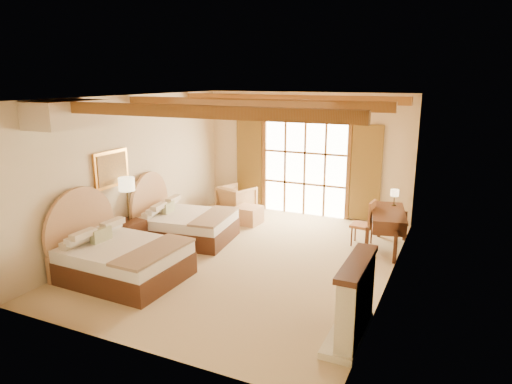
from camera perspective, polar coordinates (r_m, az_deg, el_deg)
The scene contains 19 objects.
floor at distance 9.32m, azimuth -1.02°, elevation -8.27°, with size 7.00×7.00×0.00m, color tan.
wall_back at distance 12.03m, azimuth 6.24°, elevation 4.69°, with size 5.50×5.50×0.00m, color beige.
wall_left at distance 10.32m, azimuth -14.96°, elevation 2.73°, with size 7.00×7.00×0.00m, color beige.
wall_right at distance 8.06m, azimuth 16.81°, elevation -0.49°, with size 7.00×7.00×0.00m, color beige.
ceiling at distance 8.63m, azimuth -1.11°, elevation 11.79°, with size 7.00×7.00×0.00m, color #AB6B3B.
ceiling_beams at distance 8.64m, azimuth -1.11°, elevation 10.99°, with size 5.39×4.60×0.18m, color brown, non-canonical shape.
french_doors at distance 12.04m, azimuth 6.11°, elevation 3.00°, with size 3.95×0.08×2.60m.
fireplace at distance 6.61m, azimuth 12.17°, elevation -13.56°, with size 0.46×1.40×1.16m.
painting at distance 9.71m, azimuth -17.61°, elevation 2.76°, with size 0.06×0.95×0.75m.
canopy_valance at distance 8.46m, azimuth -22.39°, elevation 9.01°, with size 0.70×1.40×0.45m, color beige.
bed_near at distance 8.72m, azimuth -17.06°, elevation -7.56°, with size 2.15×1.66×1.39m.
bed_far at distance 10.43m, azimuth -9.28°, elevation -3.70°, with size 2.14×1.72×1.30m.
nightstand at distance 10.02m, azimuth -15.46°, elevation -5.25°, with size 0.53×0.53×0.63m, color #452011.
floor_lamp at distance 9.79m, azimuth -15.83°, elevation 0.41°, with size 0.33×0.33×1.55m.
armchair at distance 12.19m, azimuth -2.44°, elevation -0.98°, with size 0.81×0.84×0.76m, color #A57A4A.
ottoman at distance 11.41m, azimuth -0.96°, elevation -2.89°, with size 0.59×0.59×0.43m, color tan.
desk at distance 10.04m, azimuth 16.09°, elevation -4.45°, with size 0.97×1.66×0.84m.
desk_chair at distance 10.19m, azimuth 13.23°, elevation -4.79°, with size 0.48×0.48×1.01m.
desk_lamp at distance 10.34m, azimuth 16.95°, elevation -0.17°, with size 0.18×0.18×0.36m.
Camera 1 is at (3.77, -7.76, 3.54)m, focal length 32.00 mm.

